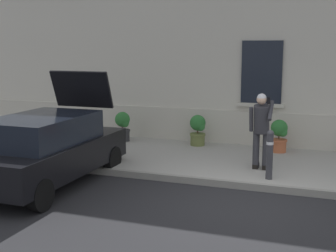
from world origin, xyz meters
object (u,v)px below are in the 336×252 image
hatchback_car_black (47,148)px  person_on_phone (261,126)px  bollard_near_person (270,153)px  planter_olive (198,129)px  planter_charcoal (123,126)px  planter_terracotta (279,135)px

hatchback_car_black → person_on_phone: bearing=28.3°
hatchback_car_black → bollard_near_person: (4.40, 1.53, -0.09)m
planter_olive → hatchback_car_black: bearing=-116.1°
planter_charcoal → planter_terracotta: 4.47m
hatchback_car_black → planter_terracotta: hatchback_car_black is taller
planter_charcoal → hatchback_car_black: bearing=-87.6°
person_on_phone → planter_charcoal: 4.69m
planter_olive → bollard_near_person: bearing=-48.9°
hatchback_car_black → planter_olive: hatchback_car_black is taller
hatchback_car_black → planter_charcoal: 4.05m
hatchback_car_black → planter_terracotta: 5.98m
planter_charcoal → planter_terracotta: (4.47, 0.11, 0.00)m
person_on_phone → planter_charcoal: size_ratio=2.02×
bollard_near_person → planter_charcoal: (-4.57, 2.51, -0.11)m
person_on_phone → planter_olive: (-2.05, 2.00, -0.54)m
planter_charcoal → planter_olive: bearing=4.4°
hatchback_car_black → planter_terracotta: (4.30, 4.15, -0.19)m
hatchback_car_black → planter_terracotta: size_ratio=4.74×
hatchback_car_black → planter_charcoal: hatchback_car_black is taller
hatchback_car_black → bollard_near_person: bearing=19.2°
planter_olive → person_on_phone: bearing=-44.4°
hatchback_car_black → planter_olive: size_ratio=4.74×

